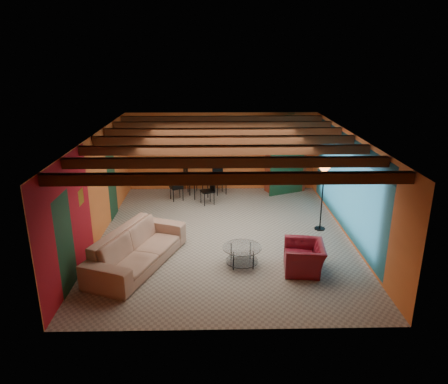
{
  "coord_description": "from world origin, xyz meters",
  "views": [
    {
      "loc": [
        -0.22,
        -10.24,
        4.68
      ],
      "look_at": [
        0.0,
        0.2,
        1.15
      ],
      "focal_mm": 33.65,
      "sensor_mm": 36.0,
      "label": 1
    }
  ],
  "objects_px": {
    "dining_table": "(199,183)",
    "potted_plant": "(288,120)",
    "floor_lamp": "(322,198)",
    "coffee_table": "(242,256)",
    "armoire": "(286,160)",
    "vase": "(198,166)",
    "sofa": "(138,248)",
    "armchair": "(304,257)"
  },
  "relations": [
    {
      "from": "sofa",
      "to": "dining_table",
      "type": "relative_size",
      "value": 1.5
    },
    {
      "from": "sofa",
      "to": "coffee_table",
      "type": "relative_size",
      "value": 3.2
    },
    {
      "from": "armchair",
      "to": "potted_plant",
      "type": "bearing_deg",
      "value": -177.94
    },
    {
      "from": "dining_table",
      "to": "potted_plant",
      "type": "xyz_separation_m",
      "value": [
        2.99,
        0.57,
        1.99
      ]
    },
    {
      "from": "potted_plant",
      "to": "floor_lamp",
      "type": "bearing_deg",
      "value": -82.36
    },
    {
      "from": "armchair",
      "to": "floor_lamp",
      "type": "xyz_separation_m",
      "value": [
        0.91,
        2.26,
        0.59
      ]
    },
    {
      "from": "armchair",
      "to": "armoire",
      "type": "bearing_deg",
      "value": -177.94
    },
    {
      "from": "potted_plant",
      "to": "dining_table",
      "type": "bearing_deg",
      "value": -169.28
    },
    {
      "from": "dining_table",
      "to": "vase",
      "type": "xyz_separation_m",
      "value": [
        0.0,
        0.0,
        0.59
      ]
    },
    {
      "from": "coffee_table",
      "to": "dining_table",
      "type": "bearing_deg",
      "value": 103.69
    },
    {
      "from": "sofa",
      "to": "dining_table",
      "type": "xyz_separation_m",
      "value": [
        1.22,
        4.72,
        0.08
      ]
    },
    {
      "from": "armoire",
      "to": "vase",
      "type": "xyz_separation_m",
      "value": [
        -2.99,
        -0.57,
        -0.03
      ]
    },
    {
      "from": "floor_lamp",
      "to": "potted_plant",
      "type": "xyz_separation_m",
      "value": [
        -0.45,
        3.35,
        1.58
      ]
    },
    {
      "from": "sofa",
      "to": "floor_lamp",
      "type": "distance_m",
      "value": 5.06
    },
    {
      "from": "coffee_table",
      "to": "armoire",
      "type": "bearing_deg",
      "value": 71.09
    },
    {
      "from": "coffee_table",
      "to": "potted_plant",
      "type": "xyz_separation_m",
      "value": [
        1.83,
        5.33,
        2.26
      ]
    },
    {
      "from": "potted_plant",
      "to": "armchair",
      "type": "bearing_deg",
      "value": -94.69
    },
    {
      "from": "armchair",
      "to": "vase",
      "type": "relative_size",
      "value": 5.21
    },
    {
      "from": "dining_table",
      "to": "potted_plant",
      "type": "relative_size",
      "value": 3.62
    },
    {
      "from": "coffee_table",
      "to": "armoire",
      "type": "relative_size",
      "value": 0.4
    },
    {
      "from": "sofa",
      "to": "vase",
      "type": "bearing_deg",
      "value": 6.5
    },
    {
      "from": "armchair",
      "to": "dining_table",
      "type": "xyz_separation_m",
      "value": [
        -2.53,
        5.05,
        0.18
      ]
    },
    {
      "from": "coffee_table",
      "to": "armchair",
      "type": "bearing_deg",
      "value": -11.64
    },
    {
      "from": "floor_lamp",
      "to": "vase",
      "type": "distance_m",
      "value": 4.43
    },
    {
      "from": "armchair",
      "to": "floor_lamp",
      "type": "height_order",
      "value": "floor_lamp"
    },
    {
      "from": "armoire",
      "to": "vase",
      "type": "relative_size",
      "value": 11.8
    },
    {
      "from": "sofa",
      "to": "potted_plant",
      "type": "distance_m",
      "value": 7.06
    },
    {
      "from": "coffee_table",
      "to": "dining_table",
      "type": "height_order",
      "value": "dining_table"
    },
    {
      "from": "coffee_table",
      "to": "armoire",
      "type": "xyz_separation_m",
      "value": [
        1.83,
        5.33,
        0.88
      ]
    },
    {
      "from": "coffee_table",
      "to": "floor_lamp",
      "type": "bearing_deg",
      "value": 40.98
    },
    {
      "from": "floor_lamp",
      "to": "coffee_table",
      "type": "bearing_deg",
      "value": -139.02
    },
    {
      "from": "sofa",
      "to": "vase",
      "type": "height_order",
      "value": "vase"
    },
    {
      "from": "armoire",
      "to": "potted_plant",
      "type": "xyz_separation_m",
      "value": [
        0.0,
        0.0,
        1.38
      ]
    },
    {
      "from": "potted_plant",
      "to": "vase",
      "type": "distance_m",
      "value": 3.35
    },
    {
      "from": "dining_table",
      "to": "armoire",
      "type": "distance_m",
      "value": 3.1
    },
    {
      "from": "sofa",
      "to": "vase",
      "type": "relative_size",
      "value": 15.15
    },
    {
      "from": "floor_lamp",
      "to": "vase",
      "type": "height_order",
      "value": "floor_lamp"
    },
    {
      "from": "sofa",
      "to": "armchair",
      "type": "height_order",
      "value": "sofa"
    },
    {
      "from": "armchair",
      "to": "vase",
      "type": "height_order",
      "value": "vase"
    },
    {
      "from": "armoire",
      "to": "floor_lamp",
      "type": "bearing_deg",
      "value": -105.87
    },
    {
      "from": "potted_plant",
      "to": "vase",
      "type": "xyz_separation_m",
      "value": [
        -2.99,
        -0.57,
        -1.4
      ]
    },
    {
      "from": "armchair",
      "to": "potted_plant",
      "type": "relative_size",
      "value": 1.86
    }
  ]
}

